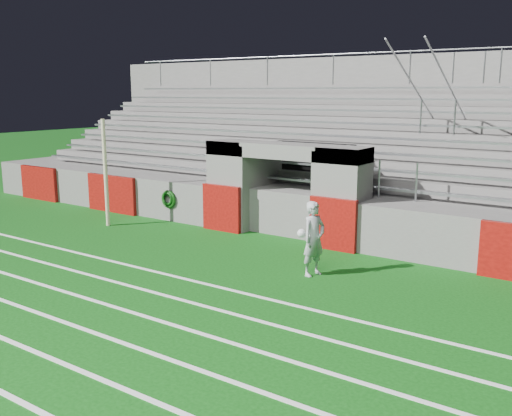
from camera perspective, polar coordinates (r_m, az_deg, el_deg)
The scene contains 6 objects.
ground at distance 13.43m, azimuth -5.10°, elevation -5.77°, with size 90.00×90.00×0.00m, color #0B460E.
field_post at distance 17.62m, azimuth -14.81°, elevation 3.38°, with size 0.12×0.12×3.21m, color beige.
field_markings at distance 10.34m, azimuth -23.47°, elevation -12.09°, with size 28.00×8.09×0.01m.
stadium_structure at distance 19.78m, azimuth 9.75°, elevation 4.12°, with size 26.00×8.48×5.42m.
goalkeeper_with_ball at distance 12.56m, azimuth 5.79°, elevation -3.06°, with size 0.59×0.68×1.66m.
hose_coil at distance 17.92m, azimuth -8.77°, elevation 0.89°, with size 0.57×0.14×0.57m.
Camera 1 is at (8.23, -9.84, 3.98)m, focal length 40.00 mm.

